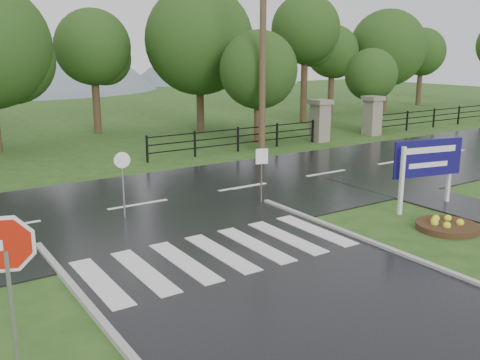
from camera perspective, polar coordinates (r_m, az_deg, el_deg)
ground at (r=9.57m, az=14.59°, el=-17.07°), size 120.00×120.00×0.00m
main_road at (r=17.26m, az=-10.80°, el=-2.73°), size 90.00×8.00×0.04m
walkway at (r=18.16m, az=23.29°, el=-2.82°), size 2.20×11.00×0.04m
crosswalk at (r=13.01m, az=-2.06°, el=-7.77°), size 6.50×2.80×0.02m
pillar_west at (r=29.00m, az=8.53°, el=6.39°), size 1.00×1.00×2.24m
pillar_east at (r=31.80m, az=13.94°, el=6.78°), size 1.00×1.00×2.24m
fence_west at (r=25.87m, az=-0.22°, el=4.64°), size 9.58×0.08×1.20m
treeline at (r=30.61m, az=-19.41°, el=3.91°), size 83.20×5.20×10.00m
stop_sign at (r=8.53m, az=-23.68°, el=-7.72°), size 1.14×0.42×2.70m
estate_billboard at (r=17.33m, az=19.39°, el=1.87°), size 2.44×0.60×2.17m
flower_bed at (r=15.81m, az=21.22°, el=-4.52°), size 1.67×1.67×0.33m
reg_sign_small at (r=16.88m, az=2.32°, el=1.70°), size 0.39×0.15×1.80m
reg_sign_round at (r=15.67m, az=-12.39°, el=0.38°), size 0.46×0.13×2.00m
utility_pole_east at (r=25.74m, az=2.44°, el=13.53°), size 1.62×0.53×9.30m
entrance_tree_left at (r=28.08m, az=1.99°, el=11.63°), size 4.03×4.03×5.82m
entrance_tree_right at (r=33.62m, az=13.81°, el=10.80°), size 3.13×3.13×4.91m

